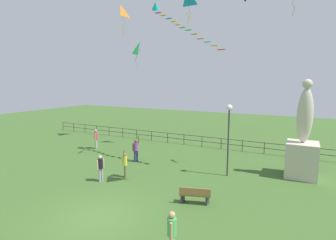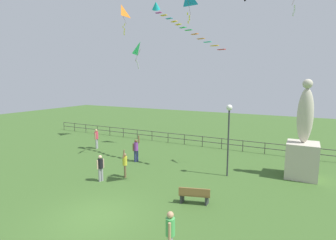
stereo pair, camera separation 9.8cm
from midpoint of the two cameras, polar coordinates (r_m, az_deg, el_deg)
ground_plane at (r=12.73m, az=-15.26°, el=-19.52°), size 80.00×80.00×0.00m
statue_monument at (r=18.18m, az=26.83°, el=-5.43°), size 1.80×1.80×6.01m
lamppost at (r=16.54m, az=12.79°, el=-0.98°), size 0.36×0.36×4.48m
park_bench at (r=13.31m, az=5.60°, el=-15.74°), size 1.55×0.83×0.85m
person_0 at (r=16.67m, az=-9.43°, el=-9.15°), size 0.30×0.46×1.79m
person_1 at (r=19.58m, az=-7.07°, el=-6.16°), size 0.49×0.40×1.96m
person_2 at (r=23.98m, az=-15.36°, el=-3.67°), size 0.32×0.50×1.73m
person_3 at (r=16.29m, az=-14.49°, el=-9.66°), size 0.29×0.46×1.59m
person_4 at (r=9.48m, az=0.51°, el=-22.96°), size 0.31×0.49×1.69m
kite_1 at (r=27.59m, az=-10.25°, el=21.81°), size 0.94×1.05×2.80m
kite_3 at (r=19.89m, az=-6.18°, el=14.92°), size 0.79×1.15×1.92m
streamer_kite at (r=20.62m, az=-1.73°, el=22.71°), size 6.09×2.01×3.95m
waterfront_railing at (r=24.18m, az=7.08°, el=-4.19°), size 36.00×0.06×0.95m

